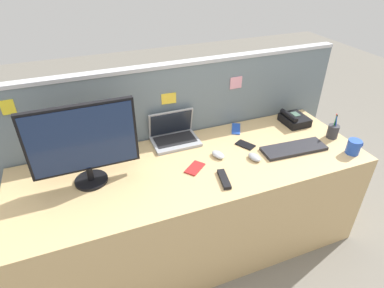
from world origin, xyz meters
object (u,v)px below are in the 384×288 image
at_px(desktop_monitor, 83,142).
at_px(cell_phone_blue_case, 236,129).
at_px(laptop, 174,134).
at_px(computer_mouse_left_hand, 218,155).
at_px(tv_remote, 224,179).
at_px(cell_phone_red_case, 195,168).
at_px(coffee_mug, 354,147).
at_px(cell_phone_black_slab, 245,145).
at_px(pen_cup, 333,131).
at_px(computer_mouse_right_hand, 254,157).
at_px(desk_phone, 294,119).
at_px(keyboard_main, 294,149).

distance_m(desktop_monitor, cell_phone_blue_case, 1.12).
xyz_separation_m(laptop, cell_phone_blue_case, (0.48, -0.02, -0.05)).
bearing_deg(computer_mouse_left_hand, tv_remote, -122.86).
distance_m(cell_phone_red_case, coffee_mug, 1.05).
distance_m(laptop, cell_phone_black_slab, 0.50).
distance_m(computer_mouse_left_hand, pen_cup, 0.86).
bearing_deg(cell_phone_blue_case, computer_mouse_right_hand, -71.44).
bearing_deg(laptop, cell_phone_blue_case, -2.88).
height_order(computer_mouse_right_hand, cell_phone_blue_case, computer_mouse_right_hand).
relative_size(desktop_monitor, cell_phone_black_slab, 4.71).
relative_size(pen_cup, cell_phone_red_case, 1.33).
height_order(desktop_monitor, desk_phone, desktop_monitor).
bearing_deg(computer_mouse_left_hand, computer_mouse_right_hand, -44.30).
bearing_deg(cell_phone_red_case, desk_phone, 66.57).
relative_size(keyboard_main, coffee_mug, 3.55).
bearing_deg(cell_phone_black_slab, laptop, 122.43).
relative_size(laptop, desk_phone, 1.60).
bearing_deg(keyboard_main, cell_phone_blue_case, 124.61).
distance_m(pen_cup, tv_remote, 0.94).
relative_size(computer_mouse_right_hand, cell_phone_blue_case, 0.64).
bearing_deg(laptop, keyboard_main, -30.04).
relative_size(desktop_monitor, coffee_mug, 4.76).
bearing_deg(coffee_mug, cell_phone_black_slab, 151.12).
bearing_deg(computer_mouse_right_hand, keyboard_main, -10.52).
bearing_deg(desktop_monitor, cell_phone_black_slab, 0.11).
height_order(cell_phone_red_case, cell_phone_blue_case, same).
bearing_deg(desk_phone, cell_phone_blue_case, 169.98).
distance_m(desktop_monitor, pen_cup, 1.67).
bearing_deg(cell_phone_black_slab, coffee_mug, -57.27).
bearing_deg(tv_remote, laptop, 115.09).
xyz_separation_m(cell_phone_black_slab, cell_phone_blue_case, (0.04, 0.22, 0.00)).
relative_size(desktop_monitor, tv_remote, 3.46).
xyz_separation_m(cell_phone_blue_case, tv_remote, (-0.35, -0.50, 0.01)).
bearing_deg(computer_mouse_left_hand, laptop, 108.24).
xyz_separation_m(pen_cup, cell_phone_red_case, (-1.04, 0.01, -0.05)).
bearing_deg(tv_remote, cell_phone_black_slab, 54.55).
distance_m(computer_mouse_left_hand, cell_phone_red_case, 0.20).
bearing_deg(cell_phone_black_slab, desktop_monitor, 151.73).
relative_size(laptop, keyboard_main, 0.72).
relative_size(laptop, cell_phone_black_slab, 2.54).
height_order(desktop_monitor, cell_phone_black_slab, desktop_monitor).
distance_m(laptop, pen_cup, 1.12).
xyz_separation_m(computer_mouse_left_hand, coffee_mug, (0.84, -0.28, 0.03)).
distance_m(desk_phone, tv_remote, 0.90).
bearing_deg(coffee_mug, computer_mouse_right_hand, 164.85).
xyz_separation_m(pen_cup, coffee_mug, (-0.01, -0.21, -0.00)).
bearing_deg(desktop_monitor, desk_phone, 5.27).
bearing_deg(cell_phone_blue_case, pen_cup, -1.86).
bearing_deg(desktop_monitor, keyboard_main, -7.24).
bearing_deg(desk_phone, coffee_mug, -76.24).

